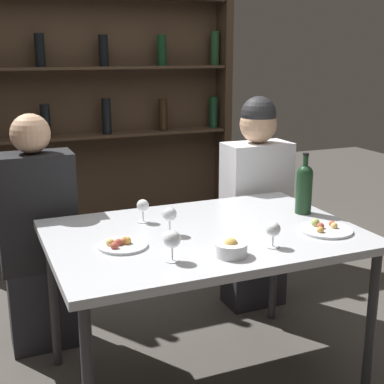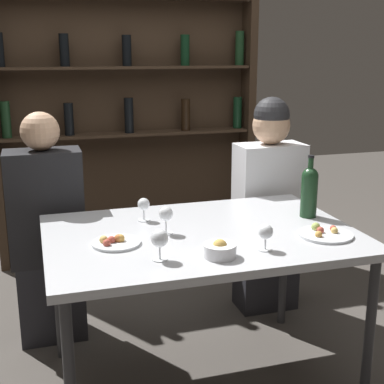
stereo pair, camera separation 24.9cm
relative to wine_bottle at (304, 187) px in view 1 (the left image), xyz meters
The scene contains 13 objects.
ground_plane 1.07m from the wine_bottle, behind, with size 10.00×10.00×0.00m, color #47423D.
dining_table 0.61m from the wine_bottle, behind, with size 1.38×0.95×0.76m.
wine_rack_wall 1.86m from the wine_bottle, 108.09° to the left, with size 1.97×0.21×2.19m.
wine_bottle is the anchor object (origin of this frame).
wine_glass_0 0.73m from the wine_bottle, behind, with size 0.06×0.06×0.13m.
wine_glass_1 0.90m from the wine_bottle, 157.67° to the right, with size 0.07×0.07×0.12m.
wine_glass_2 0.53m from the wine_bottle, 137.47° to the right, with size 0.06×0.06×0.11m.
wine_glass_3 0.81m from the wine_bottle, 167.87° to the left, with size 0.06×0.06×0.11m.
food_plate_0 0.98m from the wine_bottle, behind, with size 0.21×0.21×0.04m.
food_plate_1 0.31m from the wine_bottle, 103.52° to the right, with size 0.24×0.24×0.04m.
snack_bowl 0.71m from the wine_bottle, 147.53° to the right, with size 0.13×0.13×0.07m.
seated_person_left 1.39m from the wine_bottle, 155.19° to the left, with size 0.39×0.22×1.26m.
seated_person_right 0.63m from the wine_bottle, 84.68° to the left, with size 0.39×0.22×1.30m.
Camera 1 is at (-0.93, -2.09, 1.55)m, focal length 50.00 mm.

